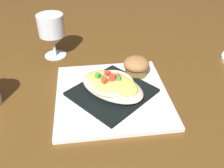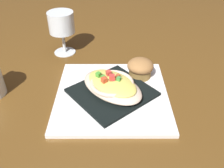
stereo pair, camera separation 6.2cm
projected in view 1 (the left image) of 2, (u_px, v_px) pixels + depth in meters
The scene contains 6 objects.
ground_plane at pixel (112, 96), 0.64m from camera, with size 2.60×2.60×0.00m, color brown.
square_plate at pixel (112, 95), 0.64m from camera, with size 0.29×0.29×0.01m, color white.
folded_napkin at pixel (112, 92), 0.63m from camera, with size 0.17×0.18×0.01m, color black.
gratin_dish at pixel (112, 85), 0.62m from camera, with size 0.19×0.21×0.05m.
muffin at pixel (136, 66), 0.69m from camera, with size 0.07×0.07×0.05m.
stemmed_glass at pixel (51, 28), 0.76m from camera, with size 0.08×0.08×0.14m.
Camera 1 is at (-0.50, -0.01, 0.41)m, focal length 39.17 mm.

